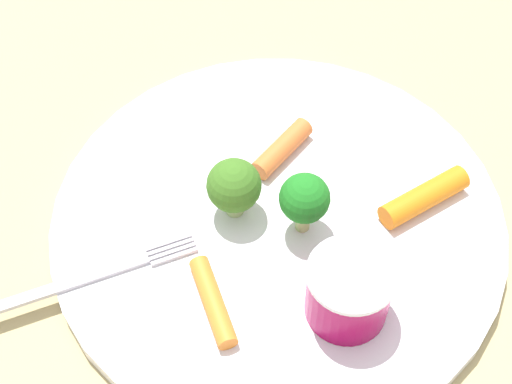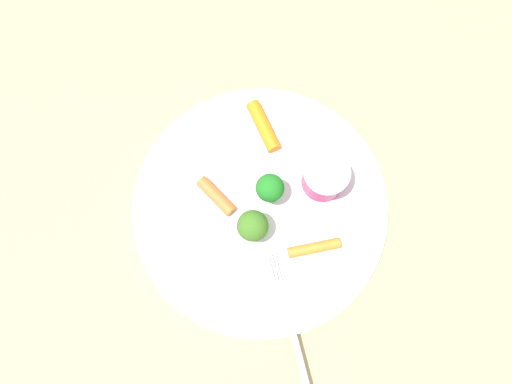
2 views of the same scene
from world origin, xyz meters
name	(u,v)px [view 1 (image 1 of 2)]	position (x,y,z in m)	size (l,w,h in m)	color
ground_plane	(278,227)	(0.00, 0.00, 0.00)	(2.40, 2.40, 0.00)	tan
plate	(278,222)	(0.00, 0.00, 0.01)	(0.27, 0.27, 0.01)	white
sauce_cup	(349,291)	(-0.07, -0.03, 0.03)	(0.05, 0.05, 0.04)	#93053F
broccoli_floret_0	(305,199)	(-0.01, -0.01, 0.04)	(0.03, 0.03, 0.04)	#9AB066
broccoli_floret_1	(234,186)	(0.01, 0.03, 0.04)	(0.03, 0.03, 0.04)	#98BB72
carrot_stick_0	(282,148)	(0.05, -0.01, 0.02)	(0.01, 0.01, 0.05)	orange
carrot_stick_1	(426,202)	(0.00, -0.09, 0.02)	(0.02, 0.02, 0.06)	orange
carrot_stick_2	(213,302)	(-0.06, 0.04, 0.02)	(0.01, 0.01, 0.05)	orange
fork	(38,295)	(-0.04, 0.14, 0.01)	(0.06, 0.19, 0.00)	silver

